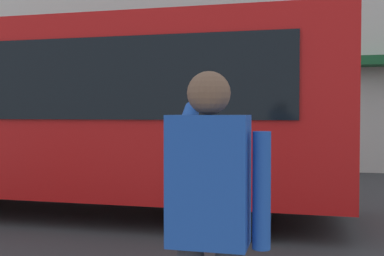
# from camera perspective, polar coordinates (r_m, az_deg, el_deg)

# --- Properties ---
(ground_plane) EXTENTS (60.00, 60.00, 0.00)m
(ground_plane) POSITION_cam_1_polar(r_m,az_deg,el_deg) (7.35, 9.88, -11.07)
(ground_plane) COLOR #38383A
(red_bus) EXTENTS (9.05, 2.54, 3.08)m
(red_bus) POSITION_cam_1_polar(r_m,az_deg,el_deg) (8.08, -15.16, 2.10)
(red_bus) COLOR red
(red_bus) RESTS_ON ground_plane
(pedestrian_photographer) EXTENTS (0.53, 0.52, 1.70)m
(pedestrian_photographer) POSITION_cam_1_polar(r_m,az_deg,el_deg) (2.41, 2.28, -10.11)
(pedestrian_photographer) COLOR #2D2D33
(pedestrian_photographer) RESTS_ON sidewalk_curb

